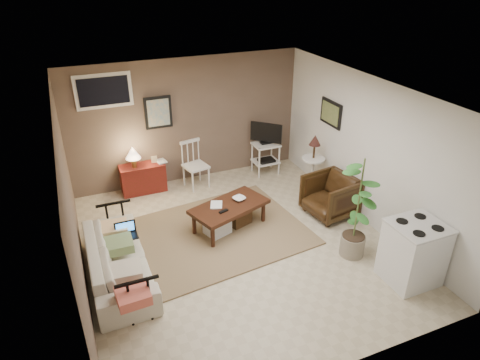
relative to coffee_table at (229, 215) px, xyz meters
name	(u,v)px	position (x,y,z in m)	size (l,w,h in m)	color
floor	(238,245)	(-0.04, -0.48, -0.26)	(5.00, 5.00, 0.00)	#C1B293
art_back	(158,112)	(-0.59, 2.00, 1.19)	(0.50, 0.03, 0.60)	black
art_right	(331,113)	(2.18, 0.57, 1.26)	(0.03, 0.60, 0.45)	black
window	(103,91)	(-1.49, 2.00, 1.69)	(0.96, 0.03, 0.60)	silver
rug	(218,232)	(-0.21, -0.07, -0.25)	(2.69, 2.15, 0.03)	#876B4E
coffee_table	(229,215)	(0.00, 0.00, 0.00)	(1.38, 1.01, 0.47)	#3A180F
sofa	(117,255)	(-1.84, -0.53, 0.12)	(1.96, 0.57, 0.76)	beige
sofa_pillows	(123,258)	(-1.80, -0.76, 0.21)	(0.38, 1.86, 0.13)	beige
sofa_end_rails	(126,256)	(-1.73, -0.53, 0.07)	(0.53, 1.95, 0.66)	black
laptop	(126,232)	(-1.66, -0.20, 0.23)	(0.30, 0.22, 0.20)	black
red_console	(142,176)	(-1.05, 1.80, 0.07)	(0.82, 0.36, 0.95)	maroon
spindle_chair	(195,166)	(-0.06, 1.62, 0.17)	(0.49, 0.49, 0.91)	silver
tv_stand	(266,147)	(1.44, 1.62, 0.31)	(0.51, 0.49, 1.08)	silver
side_table	(314,157)	(1.91, 0.59, 0.44)	(0.42, 0.42, 1.14)	silver
armchair	(330,194)	(1.76, -0.25, 0.13)	(0.76, 0.71, 0.78)	#33210E
potted_plant	(358,205)	(1.45, -1.35, 0.59)	(0.40, 0.40, 1.61)	gray
stove	(413,253)	(1.84, -2.12, 0.19)	(0.69, 0.64, 0.90)	silver
bowl	(239,195)	(0.21, 0.09, 0.28)	(0.20, 0.05, 0.20)	#3A180F
book_table	(210,199)	(-0.27, 0.10, 0.31)	(0.18, 0.02, 0.25)	#3A180F
book_console	(156,157)	(-0.75, 1.79, 0.40)	(0.17, 0.02, 0.23)	#3A180F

